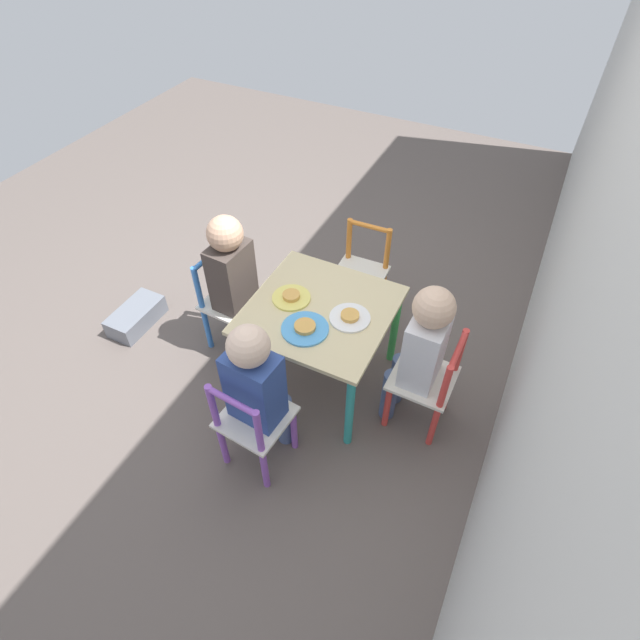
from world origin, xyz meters
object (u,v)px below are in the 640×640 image
(chair_red, at_px, (427,383))
(child_front, at_px, (235,276))
(chair_blue, at_px, (230,303))
(plate_right, at_px, (305,328))
(chair_purple, at_px, (253,424))
(plate_front, at_px, (291,297))
(child_right, at_px, (257,384))
(storage_bin, at_px, (136,316))
(kids_table, at_px, (320,319))
(plate_back, at_px, (350,317))
(chair_orange, at_px, (361,275))
(child_back, at_px, (421,347))

(chair_red, bearing_deg, child_front, -91.20)
(chair_blue, xyz_separation_m, plate_right, (0.17, 0.52, 0.22))
(chair_purple, bearing_deg, plate_front, -74.55)
(child_right, relative_size, storage_bin, 2.43)
(kids_table, height_order, child_right, child_right)
(chair_blue, bearing_deg, chair_red, -88.72)
(chair_blue, distance_m, plate_front, 0.44)
(chair_purple, relative_size, plate_back, 3.04)
(kids_table, distance_m, chair_blue, 0.54)
(chair_orange, xyz_separation_m, plate_right, (0.66, 0.02, 0.22))
(chair_orange, bearing_deg, plate_front, -105.26)
(kids_table, bearing_deg, storage_bin, -84.20)
(child_front, xyz_separation_m, plate_right, (0.17, 0.45, 0.02))
(chair_red, height_order, plate_back, chair_red)
(child_right, height_order, child_back, child_back)
(chair_purple, bearing_deg, plate_back, -104.76)
(plate_right, bearing_deg, chair_purple, -6.94)
(plate_right, distance_m, storage_bin, 1.14)
(chair_red, height_order, child_right, child_right)
(chair_blue, bearing_deg, storage_bin, 108.17)
(child_front, bearing_deg, chair_blue, 90.00)
(chair_blue, height_order, child_right, child_right)
(child_right, distance_m, plate_right, 0.32)
(kids_table, xyz_separation_m, storage_bin, (0.11, -1.06, -0.35))
(chair_blue, xyz_separation_m, chair_orange, (-0.48, 0.50, 0.00))
(kids_table, bearing_deg, child_back, 88.91)
(chair_blue, relative_size, child_back, 0.69)
(chair_blue, bearing_deg, chair_orange, -42.30)
(child_back, relative_size, plate_back, 4.43)
(child_front, distance_m, storage_bin, 0.74)
(chair_red, bearing_deg, child_back, -90.00)
(chair_blue, height_order, storage_bin, chair_blue)
(child_back, bearing_deg, kids_table, -90.00)
(chair_red, distance_m, plate_back, 0.44)
(kids_table, relative_size, chair_blue, 1.14)
(child_front, bearing_deg, chair_orange, -38.40)
(chair_blue, relative_size, plate_back, 3.04)
(kids_table, relative_size, chair_purple, 1.14)
(child_back, xyz_separation_m, plate_right, (0.13, -0.46, 0.02))
(plate_front, relative_size, plate_right, 0.85)
(chair_purple, bearing_deg, child_front, -47.93)
(plate_front, distance_m, plate_back, 0.28)
(chair_blue, relative_size, plate_right, 2.67)
(chair_orange, distance_m, child_front, 0.69)
(chair_red, relative_size, child_back, 0.69)
(storage_bin, bearing_deg, child_front, 102.77)
(plate_front, bearing_deg, chair_purple, 10.38)
(child_front, bearing_deg, child_back, -88.72)
(chair_orange, bearing_deg, child_front, -133.81)
(kids_table, distance_m, child_front, 0.46)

